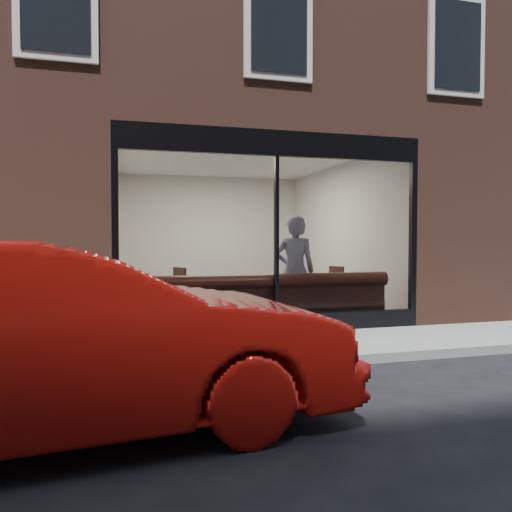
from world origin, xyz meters
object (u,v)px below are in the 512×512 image
object	(u,v)px
cafe_table_left	(228,282)
parked_car	(56,340)
banquette	(269,315)
person	(295,271)
cafe_chair_left	(171,305)
cafe_table_right	(327,280)
cafe_chair_right	(329,302)

from	to	relation	value
cafe_table_left	parked_car	distance (m)	5.26
banquette	cafe_table_left	distance (m)	1.07
person	cafe_chair_left	distance (m)	2.56
banquette	person	size ratio (longest dim) A/B	2.11
cafe_table_left	parked_car	world-z (taller)	parked_car
person	cafe_chair_left	bearing A→B (deg)	-20.57
banquette	cafe_table_right	bearing A→B (deg)	23.52
cafe_chair_left	cafe_chair_right	xyz separation A→B (m)	(3.10, -0.42, 0.00)
banquette	cafe_chair_left	distance (m)	2.21
cafe_chair_right	person	bearing A→B (deg)	23.24
cafe_table_left	parked_car	xyz separation A→B (m)	(-2.33, -4.71, 0.00)
parked_car	cafe_chair_left	bearing A→B (deg)	-20.95
cafe_chair_left	banquette	bearing A→B (deg)	109.16
cafe_table_right	cafe_chair_left	world-z (taller)	cafe_table_right
cafe_table_left	cafe_chair_left	bearing A→B (deg)	135.49
person	cafe_chair_right	bearing A→B (deg)	-120.70
banquette	person	distance (m)	0.92
cafe_table_right	cafe_chair_left	distance (m)	2.99
cafe_chair_right	banquette	bearing A→B (deg)	17.35
person	cafe_table_right	xyz separation A→B (m)	(0.75, 0.35, -0.21)
cafe_table_left	cafe_chair_left	distance (m)	1.38
cafe_chair_right	parked_car	bearing A→B (deg)	29.00
cafe_chair_left	parked_car	world-z (taller)	parked_car
cafe_table_right	cafe_chair_right	distance (m)	0.94
cafe_table_left	banquette	bearing A→B (deg)	-55.48
person	parked_car	xyz separation A→B (m)	(-3.39, -4.14, -0.20)
person	cafe_table_left	size ratio (longest dim) A/B	2.80
cafe_table_left	cafe_chair_left	world-z (taller)	cafe_table_left
person	cafe_table_left	distance (m)	1.22
banquette	cafe_table_left	bearing A→B (deg)	124.52
cafe_table_left	cafe_chair_right	bearing A→B (deg)	12.46
person	cafe_chair_left	size ratio (longest dim) A/B	4.09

